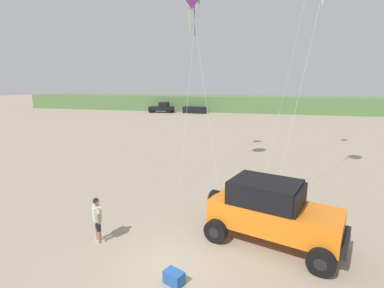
{
  "coord_description": "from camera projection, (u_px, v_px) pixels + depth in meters",
  "views": [
    {
      "loc": [
        2.56,
        -7.65,
        5.62
      ],
      "look_at": [
        0.01,
        2.52,
        3.4
      ],
      "focal_mm": 27.21,
      "sensor_mm": 36.0,
      "label": 1
    }
  ],
  "objects": [
    {
      "name": "jeep",
      "position": [
        272.0,
        211.0,
        10.23
      ],
      "size": [
        5.01,
        3.58,
        2.26
      ],
      "color": "orange",
      "rests_on": "ground_plane"
    },
    {
      "name": "distant_sedan",
      "position": [
        195.0,
        110.0,
        54.5
      ],
      "size": [
        4.37,
        2.18,
        1.2
      ],
      "primitive_type": "cube",
      "rotation": [
        0.0,
        0.0,
        -0.12
      ],
      "color": "black",
      "rests_on": "ground_plane"
    },
    {
      "name": "dune_ridge",
      "position": [
        237.0,
        104.0,
        58.36
      ],
      "size": [
        90.0,
        8.86,
        2.99
      ],
      "primitive_type": "cube",
      "color": "#567A47",
      "rests_on": "ground_plane"
    },
    {
      "name": "distant_pickup",
      "position": [
        162.0,
        108.0,
        55.59
      ],
      "size": [
        4.67,
        2.54,
        1.98
      ],
      "color": "black",
      "rests_on": "ground_plane"
    },
    {
      "name": "ground_plane",
      "position": [
        172.0,
        267.0,
        9.04
      ],
      "size": [
        220.0,
        220.0,
        0.0
      ],
      "primitive_type": "plane",
      "color": "gray"
    },
    {
      "name": "person_watching",
      "position": [
        97.0,
        217.0,
        10.32
      ],
      "size": [
        0.47,
        0.48,
        1.67
      ],
      "color": "#8C664C",
      "rests_on": "ground_plane"
    },
    {
      "name": "kite_orange_streamer",
      "position": [
        192.0,
        2.0,
        16.33
      ],
      "size": [
        3.09,
        4.47,
        10.85
      ],
      "color": "purple",
      "rests_on": "ground_plane"
    },
    {
      "name": "cooler_box",
      "position": [
        174.0,
        278.0,
        8.27
      ],
      "size": [
        0.66,
        0.56,
        0.38
      ],
      "primitive_type": "cube",
      "rotation": [
        0.0,
        0.0,
        -0.42
      ],
      "color": "#23519E",
      "rests_on": "ground_plane"
    }
  ]
}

